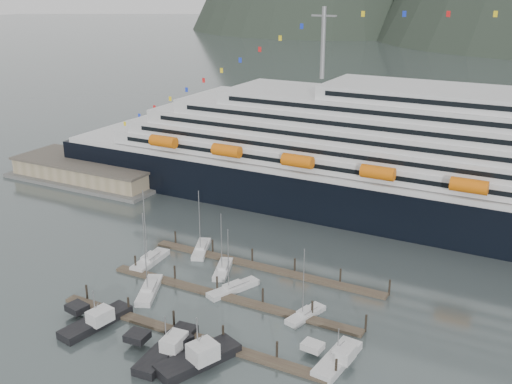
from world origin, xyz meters
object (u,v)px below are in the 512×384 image
sailboat_b (149,290)px  trawler_d (336,358)px  warehouse (90,171)px  trawler_b (198,357)px  sailboat_e (201,249)px  trawler_c (166,348)px  sailboat_h (306,315)px  cruise_ship (495,179)px  trawler_a (95,320)px  sailboat_a (150,261)px  sailboat_c (223,270)px  sailboat_d (233,289)px

sailboat_b → trawler_d: 36.49m
warehouse → trawler_b: bearing=-38.2°
sailboat_e → trawler_c: (14.49, -32.02, 0.46)m
sailboat_h → trawler_d: bearing=-121.4°
cruise_ship → trawler_a: 85.70m
sailboat_a → trawler_b: bearing=-136.0°
cruise_ship → trawler_b: size_ratio=15.83×
cruise_ship → sailboat_e: size_ratio=15.34×
sailboat_b → trawler_d: (36.27, -3.95, 0.38)m
warehouse → sailboat_b: 69.19m
sailboat_a → sailboat_e: (5.82, 9.13, -0.04)m
sailboat_a → trawler_b: (25.84, -22.82, 0.55)m
sailboat_a → sailboat_e: 10.83m
sailboat_h → trawler_a: size_ratio=1.00×
sailboat_a → trawler_c: bearing=-142.9°
sailboat_a → trawler_a: 22.82m
cruise_ship → sailboat_h: cruise_ship is taller
sailboat_c → sailboat_e: 10.20m
cruise_ship → sailboat_c: cruise_ship is taller
sailboat_b → sailboat_h: size_ratio=1.24×
trawler_b → trawler_c: size_ratio=0.98×
sailboat_c → sailboat_h: 21.62m
sailboat_e → trawler_b: sailboat_e is taller
cruise_ship → trawler_b: 76.72m
cruise_ship → trawler_b: bearing=-113.0°
sailboat_a → sailboat_b: bearing=-148.0°
sailboat_a → sailboat_e: sailboat_a is taller
sailboat_c → sailboat_a: bearing=83.6°
sailboat_c → sailboat_e: sailboat_e is taller
trawler_b → trawler_c: trawler_b is taller
sailboat_a → trawler_b: 34.48m
sailboat_a → sailboat_c: 14.72m
sailboat_b → trawler_c: (13.23, -13.31, 0.43)m
sailboat_a → trawler_c: (20.32, -22.88, 0.42)m
warehouse → sailboat_a: 57.73m
warehouse → sailboat_d: size_ratio=3.70×
cruise_ship → sailboat_a: 73.69m
sailboat_b → sailboat_c: (7.22, 13.04, -0.04)m
sailboat_c → sailboat_d: (5.47, -5.53, -0.01)m
warehouse → sailboat_h: sailboat_h is taller
sailboat_e → trawler_a: bearing=157.5°
cruise_ship → trawler_c: (-35.19, -69.96, -11.16)m
sailboat_a → sailboat_d: 19.88m
trawler_a → trawler_b: size_ratio=0.96×
sailboat_b → cruise_ship: bearing=-64.8°
cruise_ship → trawler_c: cruise_ship is taller
sailboat_c → sailboat_b: bearing=131.0°
trawler_c → sailboat_a: bearing=37.0°
sailboat_b → trawler_c: bearing=-159.5°
sailboat_h → warehouse: bearing=79.8°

